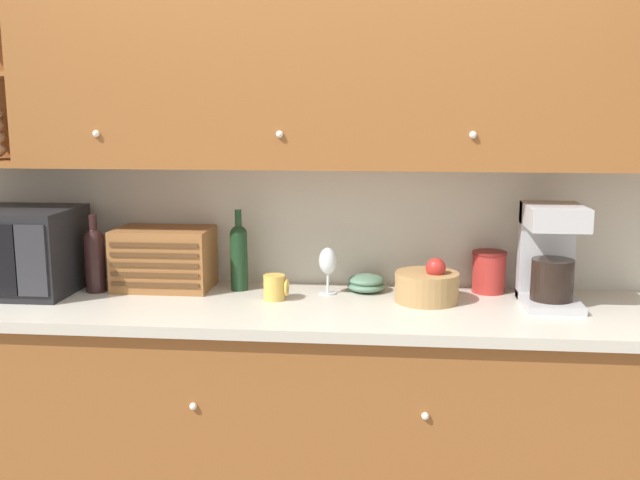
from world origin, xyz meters
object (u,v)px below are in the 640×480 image
Objects in this scene: fruit_basket at (427,286)px; microwave at (9,250)px; storage_canister at (489,272)px; coffee_maker at (550,253)px; second_wine_bottle at (239,254)px; wine_glass at (328,263)px; mug at (275,287)px; wine_bottle at (95,257)px; bowl_stack_on_counter at (366,283)px; bread_box at (164,259)px.

microwave is at bearing -179.60° from fruit_basket.
coffee_maker is at bearing -38.42° from storage_canister.
storage_canister is at bearing 3.48° from second_wine_bottle.
fruit_basket is (0.39, -0.08, -0.07)m from wine_glass.
wine_glass is (0.19, 0.11, 0.08)m from mug.
coffee_maker is at bearing 0.68° from microwave.
wine_bottle is 1.88× the size of storage_canister.
wine_glass is 0.19m from bowl_stack_on_counter.
bowl_stack_on_counter is at bearing 5.90° from microwave.
mug is 0.52× the size of wine_glass.
bowl_stack_on_counter is at bearing 169.99° from coffee_maker.
second_wine_bottle is (0.91, 0.12, -0.02)m from microwave.
wine_bottle reaches higher than fruit_basket.
wine_glass reaches higher than fruit_basket.
bowl_stack_on_counter is at bearing 150.30° from fruit_basket.
coffee_maker reaches higher than wine_glass.
second_wine_bottle reaches higher than wine_glass.
bread_box is at bearing 177.88° from wine_glass.
coffee_maker reaches higher than bread_box.
microwave is 1.68× the size of wine_bottle.
fruit_basket is at bearing -5.70° from bread_box.
bread_box is 0.67m from wine_glass.
wine_glass is (1.27, 0.09, -0.04)m from microwave.
fruit_basket reaches higher than mug.
fruit_basket is at bearing -11.80° from wine_glass.
wine_bottle is 0.27m from bread_box.
wine_glass is at bearing 4.16° from microwave.
coffee_maker is at bearing -10.01° from bowl_stack_on_counter.
wine_bottle is 2.05× the size of bowl_stack_on_counter.
mug reaches higher than bowl_stack_on_counter.
microwave is 3.16× the size of storage_canister.
second_wine_bottle reaches higher than fruit_basket.
second_wine_bottle reaches higher than storage_canister.
wine_bottle is 0.81× the size of bread_box.
storage_canister is at bearing 13.78° from mug.
mug is 1.05m from coffee_maker.
fruit_basket is at bearing -29.70° from bowl_stack_on_counter.
mug is at bearing -15.94° from bread_box.
coffee_maker reaches higher than mug.
coffee_maker is at bearing -3.49° from bread_box.
second_wine_bottle reaches higher than bread_box.
wine_bottle is 0.83× the size of coffee_maker.
second_wine_bottle is at bearing 7.76° from microwave.
wine_glass is (0.67, -0.03, 0.00)m from bread_box.
bread_box is 1.52m from coffee_maker.
coffee_maker is (0.84, -0.07, 0.07)m from wine_glass.
microwave is 1.37× the size of bread_box.
coffee_maker reaches higher than storage_canister.
coffee_maker is at bearing -4.66° from second_wine_bottle.
wine_glass is at bearing -2.12° from bread_box.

